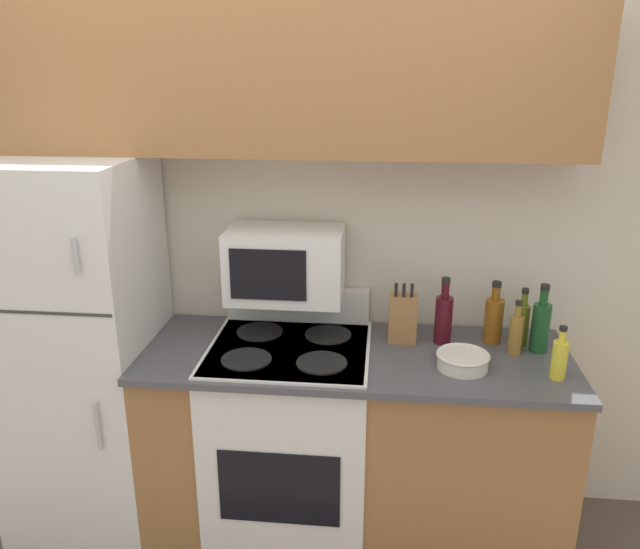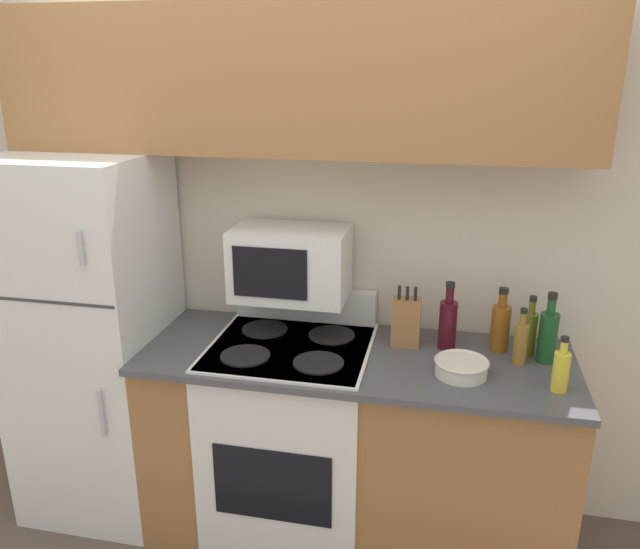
{
  "view_description": "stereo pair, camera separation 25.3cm",
  "coord_description": "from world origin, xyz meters",
  "px_view_note": "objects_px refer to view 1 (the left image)",
  "views": [
    {
      "loc": [
        0.43,
        -2.1,
        2.08
      ],
      "look_at": [
        0.18,
        0.29,
        1.27
      ],
      "focal_mm": 35.0,
      "sensor_mm": 36.0,
      "label": 1
    },
    {
      "loc": [
        0.68,
        -2.06,
        2.08
      ],
      "look_at": [
        0.18,
        0.29,
        1.27
      ],
      "focal_mm": 35.0,
      "sensor_mm": 36.0,
      "label": 2
    }
  ],
  "objects_px": {
    "bottle_wine_red": "(443,317)",
    "bottle_cooking_spray": "(559,358)",
    "bowl": "(463,360)",
    "bottle_olive_oil": "(522,323)",
    "bottle_whiskey": "(494,318)",
    "refrigerator": "(81,350)",
    "bottle_vinegar": "(516,333)",
    "knife_block": "(403,318)",
    "microwave": "(285,264)",
    "stove": "(291,437)",
    "bottle_wine_green": "(541,325)"
  },
  "relations": [
    {
      "from": "stove",
      "to": "knife_block",
      "type": "height_order",
      "value": "knife_block"
    },
    {
      "from": "bottle_vinegar",
      "to": "bottle_wine_red",
      "type": "bearing_deg",
      "value": 163.73
    },
    {
      "from": "bottle_wine_green",
      "to": "bottle_cooking_spray",
      "type": "xyz_separation_m",
      "value": [
        0.02,
        -0.25,
        -0.03
      ]
    },
    {
      "from": "stove",
      "to": "knife_block",
      "type": "xyz_separation_m",
      "value": [
        0.48,
        0.14,
        0.55
      ]
    },
    {
      "from": "microwave",
      "to": "bottle_wine_green",
      "type": "bearing_deg",
      "value": -3.23
    },
    {
      "from": "bottle_wine_green",
      "to": "microwave",
      "type": "bearing_deg",
      "value": 176.77
    },
    {
      "from": "microwave",
      "to": "knife_block",
      "type": "relative_size",
      "value": 1.85
    },
    {
      "from": "microwave",
      "to": "bottle_wine_red",
      "type": "bearing_deg",
      "value": -1.47
    },
    {
      "from": "refrigerator",
      "to": "stove",
      "type": "distance_m",
      "value": 1.02
    },
    {
      "from": "bottle_vinegar",
      "to": "bottle_whiskey",
      "type": "xyz_separation_m",
      "value": [
        -0.07,
        0.12,
        0.02
      ]
    },
    {
      "from": "bottle_wine_green",
      "to": "bottle_whiskey",
      "type": "bearing_deg",
      "value": 157.82
    },
    {
      "from": "microwave",
      "to": "knife_block",
      "type": "bearing_deg",
      "value": -2.3
    },
    {
      "from": "stove",
      "to": "bottle_cooking_spray",
      "type": "bearing_deg",
      "value": -8.05
    },
    {
      "from": "microwave",
      "to": "bottle_olive_oil",
      "type": "distance_m",
      "value": 1.06
    },
    {
      "from": "knife_block",
      "to": "bowl",
      "type": "height_order",
      "value": "knife_block"
    },
    {
      "from": "refrigerator",
      "to": "knife_block",
      "type": "xyz_separation_m",
      "value": [
        1.43,
        0.13,
        0.16
      ]
    },
    {
      "from": "microwave",
      "to": "bottle_olive_oil",
      "type": "height_order",
      "value": "microwave"
    },
    {
      "from": "knife_block",
      "to": "bottle_olive_oil",
      "type": "relative_size",
      "value": 1.05
    },
    {
      "from": "microwave",
      "to": "bottle_vinegar",
      "type": "xyz_separation_m",
      "value": [
        0.99,
        -0.1,
        -0.24
      ]
    },
    {
      "from": "bowl",
      "to": "bottle_whiskey",
      "type": "bearing_deg",
      "value": 59.91
    },
    {
      "from": "refrigerator",
      "to": "bottle_wine_red",
      "type": "distance_m",
      "value": 1.62
    },
    {
      "from": "refrigerator",
      "to": "bottle_vinegar",
      "type": "relative_size",
      "value": 7.16
    },
    {
      "from": "bottle_wine_red",
      "to": "bottle_cooking_spray",
      "type": "bearing_deg",
      "value": -34.74
    },
    {
      "from": "bottle_wine_red",
      "to": "bottle_whiskey",
      "type": "xyz_separation_m",
      "value": [
        0.22,
        0.03,
        -0.01
      ]
    },
    {
      "from": "microwave",
      "to": "bowl",
      "type": "relative_size",
      "value": 2.35
    },
    {
      "from": "knife_block",
      "to": "bottle_cooking_spray",
      "type": "height_order",
      "value": "knife_block"
    },
    {
      "from": "stove",
      "to": "bottle_cooking_spray",
      "type": "xyz_separation_m",
      "value": [
        1.08,
        -0.15,
        0.52
      ]
    },
    {
      "from": "bottle_wine_red",
      "to": "bottle_olive_oil",
      "type": "height_order",
      "value": "bottle_wine_red"
    },
    {
      "from": "bowl",
      "to": "bottle_olive_oil",
      "type": "xyz_separation_m",
      "value": [
        0.27,
        0.25,
        0.07
      ]
    },
    {
      "from": "bottle_wine_red",
      "to": "bottle_olive_oil",
      "type": "distance_m",
      "value": 0.34
    },
    {
      "from": "bottle_vinegar",
      "to": "bottle_whiskey",
      "type": "distance_m",
      "value": 0.14
    },
    {
      "from": "microwave",
      "to": "bottle_vinegar",
      "type": "bearing_deg",
      "value": -5.97
    },
    {
      "from": "microwave",
      "to": "bottle_cooking_spray",
      "type": "distance_m",
      "value": 1.18
    },
    {
      "from": "refrigerator",
      "to": "bottle_vinegar",
      "type": "xyz_separation_m",
      "value": [
        1.9,
        0.05,
        0.15
      ]
    },
    {
      "from": "refrigerator",
      "to": "bowl",
      "type": "relative_size",
      "value": 8.04
    },
    {
      "from": "microwave",
      "to": "bottle_vinegar",
      "type": "distance_m",
      "value": 1.02
    },
    {
      "from": "refrigerator",
      "to": "microwave",
      "type": "height_order",
      "value": "refrigerator"
    },
    {
      "from": "stove",
      "to": "bottle_wine_red",
      "type": "relative_size",
      "value": 3.62
    },
    {
      "from": "bottle_wine_red",
      "to": "bottle_whiskey",
      "type": "bearing_deg",
      "value": 7.83
    },
    {
      "from": "knife_block",
      "to": "bottle_whiskey",
      "type": "distance_m",
      "value": 0.4
    },
    {
      "from": "bottle_cooking_spray",
      "to": "bowl",
      "type": "bearing_deg",
      "value": 172.13
    },
    {
      "from": "bottle_cooking_spray",
      "to": "bottle_vinegar",
      "type": "xyz_separation_m",
      "value": [
        -0.13,
        0.21,
        0.01
      ]
    },
    {
      "from": "bottle_olive_oil",
      "to": "bottle_wine_red",
      "type": "bearing_deg",
      "value": -178.09
    },
    {
      "from": "refrigerator",
      "to": "microwave",
      "type": "relative_size",
      "value": 3.42
    },
    {
      "from": "knife_block",
      "to": "bottle_vinegar",
      "type": "bearing_deg",
      "value": -9.97
    },
    {
      "from": "stove",
      "to": "bottle_whiskey",
      "type": "distance_m",
      "value": 1.05
    },
    {
      "from": "bottle_wine_red",
      "to": "bottle_cooking_spray",
      "type": "xyz_separation_m",
      "value": [
        0.42,
        -0.29,
        -0.03
      ]
    },
    {
      "from": "bottle_wine_red",
      "to": "knife_block",
      "type": "bearing_deg",
      "value": -179.02
    },
    {
      "from": "stove",
      "to": "refrigerator",
      "type": "bearing_deg",
      "value": 179.6
    },
    {
      "from": "bottle_wine_green",
      "to": "bottle_wine_red",
      "type": "bearing_deg",
      "value": 173.73
    }
  ]
}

